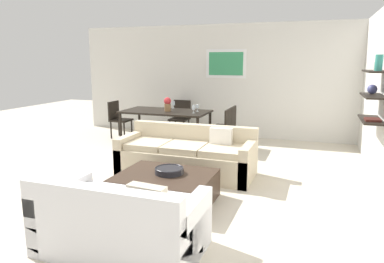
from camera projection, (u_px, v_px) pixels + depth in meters
The scene contains 16 objects.
ground_plane at pixel (172, 179), 5.65m from camera, with size 18.00×18.00×0.00m, color beige.
back_wall_unit at pixel (239, 81), 8.54m from camera, with size 8.40×0.09×2.70m.
sofa_beige at pixel (187, 157), 5.85m from camera, with size 2.20×0.90×0.78m.
loveseat_white at pixel (121, 223), 3.46m from camera, with size 1.58×0.90×0.78m.
coffee_table at pixel (165, 188), 4.70m from camera, with size 1.23×1.01×0.38m.
decorative_bowl at pixel (169, 170), 4.70m from camera, with size 0.39×0.39×0.08m.
candle_jar at pixel (180, 173), 4.63m from camera, with size 0.07×0.07×0.07m, color silver.
dining_table at pixel (166, 114), 7.89m from camera, with size 1.92×1.00×0.75m.
dining_chair_left_far at pixel (118, 117), 8.58m from camera, with size 0.44×0.44×0.88m.
dining_chair_right_near at pixel (222, 127), 7.27m from camera, with size 0.44×0.44×0.88m.
dining_chair_head at pixel (181, 116), 8.76m from camera, with size 0.44×0.44×0.88m.
dining_chair_right_far at pixel (228, 124), 7.68m from camera, with size 0.44×0.44×0.88m.
wine_glass_head at pixel (173, 103), 8.26m from camera, with size 0.08×0.08×0.17m.
wine_glass_right_far at pixel (197, 107), 7.73m from camera, with size 0.07×0.07×0.15m.
wine_glass_right_near at pixel (194, 108), 7.51m from camera, with size 0.06×0.06×0.17m.
centerpiece_vase at pixel (168, 104), 7.77m from camera, with size 0.16×0.16×0.31m.
Camera 1 is at (2.11, -4.96, 1.86)m, focal length 33.19 mm.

